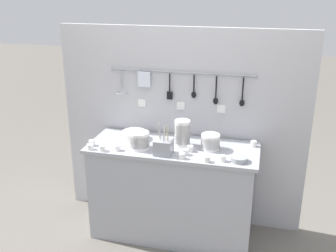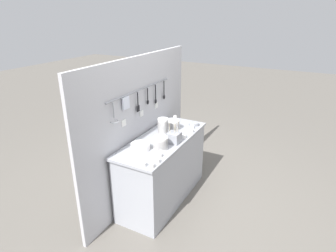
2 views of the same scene
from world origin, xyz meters
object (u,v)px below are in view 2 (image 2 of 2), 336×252
bowl_stack_nested_right (163,127)px  cup_edge_near (157,161)px  cup_back_left (178,135)px  steel_mixing_bowl (194,124)px  cutlery_caddy (174,137)px  bowl_stack_tall_left (160,143)px  cup_front_right (175,117)px  cup_beside_plates (192,127)px  cup_back_right (152,165)px  cup_edge_far (184,136)px  cup_front_left (160,155)px  cup_centre (174,133)px  bowl_stack_short_front (173,125)px  plate_stack (140,147)px  cup_mid_row (143,164)px  cup_by_caddy (192,131)px

bowl_stack_nested_right → cup_edge_near: bowl_stack_nested_right is taller
bowl_stack_nested_right → cup_back_left: size_ratio=4.41×
steel_mixing_bowl → cutlery_caddy: bearing=-179.7°
bowl_stack_tall_left → cup_front_right: (0.91, 0.28, -0.05)m
cup_beside_plates → cup_edge_near: (-0.97, -0.04, 0.00)m
cutlery_caddy → cup_back_right: bearing=-173.9°
cup_back_left → bowl_stack_tall_left: bearing=175.9°
cup_edge_far → bowl_stack_tall_left: bearing=164.1°
steel_mixing_bowl → cup_front_left: cup_front_left is taller
cup_edge_far → cup_centre: bearing=77.2°
cup_edge_far → cup_centre: 0.16m
cup_back_right → cup_back_left: same height
bowl_stack_tall_left → cup_beside_plates: bearing=-6.5°
bowl_stack_short_front → plate_stack: bearing=174.9°
bowl_stack_tall_left → plate_stack: size_ratio=0.78×
bowl_stack_tall_left → cup_front_right: size_ratio=3.22×
bowl_stack_short_front → steel_mixing_bowl: size_ratio=1.17×
cup_back_left → cup_beside_plates: bearing=-9.6°
cup_front_left → plate_stack: bearing=79.8°
bowl_stack_nested_right → cup_front_right: size_ratio=4.41×
bowl_stack_nested_right → cup_mid_row: size_ratio=4.41×
bowl_stack_short_front → cup_front_right: bearing=23.4°
bowl_stack_short_front → cup_back_right: bearing=-165.3°
cup_by_caddy → cup_edge_far: (-0.20, 0.01, 0.00)m
bowl_stack_nested_right → cup_front_left: 0.55m
plate_stack → cup_beside_plates: (0.81, -0.27, -0.01)m
plate_stack → steel_mixing_bowl: 0.96m
bowl_stack_nested_right → cup_by_caddy: bowl_stack_nested_right is taller
cup_front_left → cup_beside_plates: bearing=0.2°
cup_beside_plates → cup_edge_near: 0.98m
bowl_stack_short_front → cup_edge_far: bearing=-128.0°
cup_back_right → cup_front_right: size_ratio=1.00×
cup_back_left → cup_by_caddy: bearing=-26.4°
cup_front_right → cup_back_right: bearing=-163.0°
bowl_stack_nested_right → cup_front_left: bowl_stack_nested_right is taller
bowl_stack_short_front → cup_edge_far: bowl_stack_short_front is taller
cup_mid_row → cup_edge_near: same height
steel_mixing_bowl → cup_edge_far: bearing=-172.6°
cutlery_caddy → cup_edge_far: size_ratio=5.07×
cup_by_caddy → cutlery_caddy: bearing=169.7°
bowl_stack_nested_right → cup_mid_row: bowl_stack_nested_right is taller
bowl_stack_short_front → cup_edge_near: 0.89m
bowl_stack_tall_left → cup_back_left: bearing=-4.1°
bowl_stack_short_front → cup_edge_far: 0.31m
plate_stack → cup_by_caddy: 0.76m
cup_by_caddy → cup_front_right: (0.33, 0.40, 0.00)m
bowl_stack_short_front → bowl_stack_nested_right: bearing=175.6°
cutlery_caddy → cup_beside_plates: (0.48, -0.02, -0.04)m
bowl_stack_nested_right → cup_back_left: 0.21m
cup_edge_near → plate_stack: bearing=61.9°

